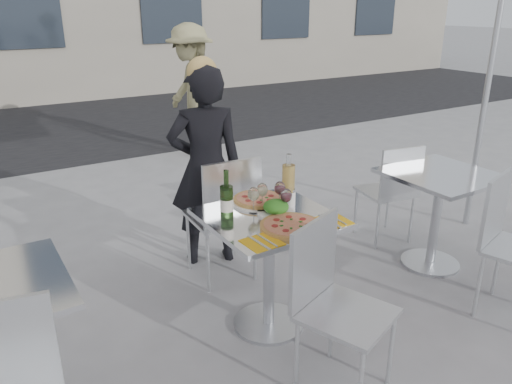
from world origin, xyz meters
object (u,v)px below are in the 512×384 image
carafe (288,181)px  woman_diner (206,168)px  pizza_far (258,200)px  napkin_left (262,242)px  main_table (269,248)px  wineglass_white_b (262,191)px  salad_plate (276,208)px  pedestrian_b (191,91)px  pizza_near (291,226)px  napkin_right (332,221)px  chair_near (331,293)px  chair_far (226,210)px  wine_bottle (227,201)px  sugar_shaker (290,197)px  side_chair_rnear (510,235)px  wineglass_white_a (254,195)px  wineglass_red_b (280,189)px  side_chair_rfar (392,186)px  wineglass_red_a (286,196)px  side_table_right (438,200)px

carafe → woman_diner: bearing=102.3°
pizza_far → napkin_left: bearing=-119.9°
main_table → wineglass_white_b: (0.03, 0.13, 0.32)m
pizza_far → salad_plate: 0.21m
main_table → woman_diner: bearing=85.6°
pedestrian_b → salad_plate: (-1.21, -3.79, -0.06)m
pizza_near → woman_diner: bearing=87.0°
pedestrian_b → napkin_right: (-1.00, -4.04, -0.09)m
chair_near → salad_plate: size_ratio=4.14×
chair_far → wine_bottle: bearing=65.5°
pizza_far → pizza_near: bearing=-95.7°
pizza_near → sugar_shaker: (0.18, 0.26, 0.04)m
woman_diner → side_chair_rnear: bearing=145.9°
main_table → wineglass_white_a: 0.34m
wineglass_red_b → wineglass_white_b: bearing=162.8°
chair_far → chair_near: chair_far is taller
wine_bottle → napkin_left: wine_bottle is taller
napkin_left → sugar_shaker: bearing=35.8°
chair_near → wine_bottle: size_ratio=3.08×
side_chair_rfar → wineglass_red_b: bearing=25.3°
chair_far → wineglass_red_a: 0.71m
wineglass_white_a → napkin_left: wineglass_white_a is taller
side_table_right → salad_plate: (-1.45, 0.01, 0.25)m
chair_near → side_table_right: bearing=0.2°
pedestrian_b → side_chair_rnear: bearing=3.1°
main_table → salad_plate: bearing=9.3°
sugar_shaker → side_chair_rnear: bearing=-31.1°
chair_far → woman_diner: (0.03, 0.37, 0.20)m
woman_diner → sugar_shaker: size_ratio=14.17×
chair_far → wineglass_white_a: (-0.09, -0.52, 0.30)m
side_table_right → carafe: bearing=172.0°
carafe → wine_bottle: bearing=-169.7°
side_table_right → carafe: carafe is taller
pizza_far → wine_bottle: 0.33m
pedestrian_b → chair_near: bearing=-14.6°
carafe → wineglass_red_b: (-0.12, -0.08, -0.01)m
napkin_right → pizza_near: bearing=170.7°
salad_plate → napkin_right: 0.33m
pedestrian_b → wineglass_red_b: (-1.12, -3.70, 0.02)m
carafe → wineglass_red_b: size_ratio=1.84×
chair_far → wineglass_white_a: chair_far is taller
main_table → pedestrian_b: pedestrian_b is taller
woman_diner → pizza_far: size_ratio=4.39×
side_table_right → wineglass_white_b: 1.51m
wineglass_white_a → napkin_left: size_ratio=0.79×
carafe → chair_near: bearing=-108.8°
main_table → side_chair_rfar: size_ratio=0.88×
side_chair_rnear → pizza_near: bearing=145.3°
salad_plate → napkin_right: salad_plate is taller
main_table → side_chair_rnear: bearing=-25.1°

